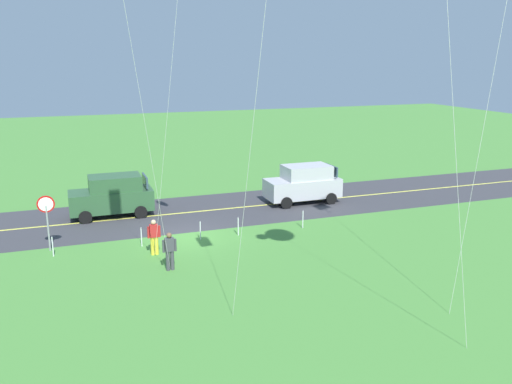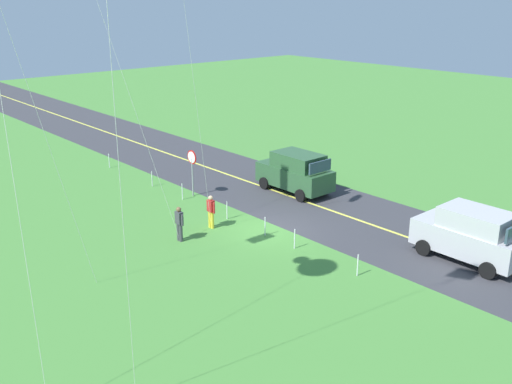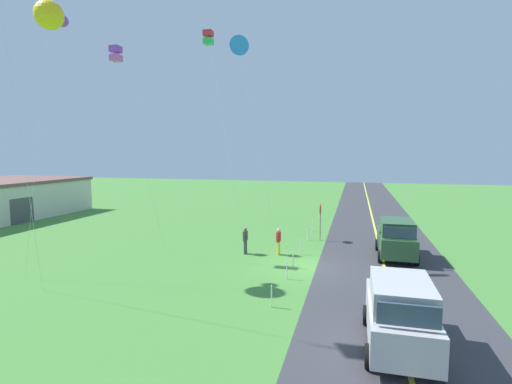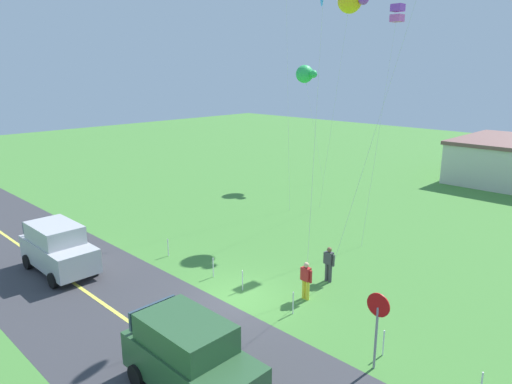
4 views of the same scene
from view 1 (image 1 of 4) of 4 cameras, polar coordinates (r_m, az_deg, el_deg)
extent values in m
cube|color=#478438|center=(26.29, -7.19, -4.78)|extent=(120.00, 120.00, 0.10)
cube|color=#38383D|center=(30.01, -8.88, -2.33)|extent=(120.00, 7.00, 0.00)
cube|color=#E5E04C|center=(30.01, -8.88, -2.32)|extent=(120.00, 0.16, 0.00)
cube|color=#2D5633|center=(30.12, -15.18, -0.85)|extent=(4.40, 1.90, 1.10)
cube|color=#2D5633|center=(29.92, -14.82, 0.95)|extent=(2.73, 1.75, 0.80)
cube|color=#334756|center=(29.85, -16.89, 0.78)|extent=(0.10, 1.62, 0.64)
cube|color=#334756|center=(30.08, -11.75, 1.20)|extent=(0.10, 1.62, 0.60)
cylinder|color=black|center=(29.29, -17.74, -2.57)|extent=(0.68, 0.22, 0.68)
cylinder|color=black|center=(31.12, -17.89, -1.62)|extent=(0.68, 0.22, 0.68)
cylinder|color=black|center=(29.49, -12.19, -2.10)|extent=(0.68, 0.22, 0.68)
cylinder|color=black|center=(31.31, -12.67, -1.17)|extent=(0.68, 0.22, 0.68)
cube|color=#B7B7BC|center=(31.94, 4.96, 0.45)|extent=(4.40, 1.90, 1.10)
cube|color=#B7B7BC|center=(31.83, 5.41, 2.15)|extent=(2.73, 1.75, 0.80)
cube|color=#334756|center=(31.39, 3.61, 2.01)|extent=(0.10, 1.62, 0.64)
cube|color=#334756|center=(32.54, 8.00, 2.34)|extent=(0.10, 1.62, 0.60)
cylinder|color=black|center=(30.67, 3.25, -1.16)|extent=(0.68, 0.22, 0.68)
cylinder|color=black|center=(32.37, 1.94, -0.32)|extent=(0.68, 0.22, 0.68)
cylinder|color=black|center=(31.87, 7.99, -0.69)|extent=(0.68, 0.22, 0.68)
cylinder|color=black|center=(33.50, 6.49, 0.09)|extent=(0.68, 0.22, 0.68)
cylinder|color=gray|center=(25.53, -21.28, -3.65)|extent=(0.08, 0.08, 2.10)
cylinder|color=red|center=(25.23, -21.51, -1.21)|extent=(0.76, 0.04, 0.76)
cylinder|color=white|center=(25.21, -21.51, -1.22)|extent=(0.62, 0.01, 0.62)
cylinder|color=#3F3F47|center=(22.21, -8.92, -7.20)|extent=(0.16, 0.16, 0.82)
cylinder|color=#3F3F47|center=(22.18, -9.38, -7.25)|extent=(0.16, 0.16, 0.82)
cube|color=#3F3F47|center=(21.95, -9.22, -5.55)|extent=(0.36, 0.22, 0.56)
cylinder|color=#3F3F47|center=(22.01, -8.60, -5.61)|extent=(0.10, 0.10, 0.52)
cylinder|color=#3F3F47|center=(21.93, -9.83, -5.73)|extent=(0.10, 0.10, 0.52)
sphere|color=brown|center=(21.83, -9.26, -4.58)|extent=(0.22, 0.22, 0.22)
cylinder|color=yellow|center=(23.99, -10.55, -5.63)|extent=(0.16, 0.16, 0.82)
cylinder|color=yellow|center=(23.97, -10.98, -5.67)|extent=(0.16, 0.16, 0.82)
cube|color=red|center=(23.76, -10.84, -4.08)|extent=(0.36, 0.22, 0.56)
cylinder|color=red|center=(23.81, -10.26, -4.14)|extent=(0.10, 0.10, 0.52)
cylinder|color=red|center=(23.74, -11.41, -4.25)|extent=(0.10, 0.10, 0.52)
sphere|color=#D8AD84|center=(23.64, -10.88, -3.18)|extent=(0.22, 0.22, 0.22)
cylinder|color=silver|center=(19.12, -12.02, 8.68)|extent=(2.03, 3.04, 13.43)
cylinder|color=silver|center=(21.81, -9.49, 7.54)|extent=(1.17, 2.08, 11.98)
cylinder|color=silver|center=(18.01, 24.06, 11.86)|extent=(1.15, 0.52, 16.17)
cylinder|color=silver|center=(15.41, -0.59, 4.75)|extent=(0.37, 2.72, 11.83)
cylinder|color=silver|center=(15.33, 20.42, 5.78)|extent=(1.95, 0.47, 12.87)
cylinder|color=silver|center=(27.26, 5.02, -2.93)|extent=(0.05, 0.05, 0.90)
cylinder|color=silver|center=(26.05, -1.91, -3.69)|extent=(0.05, 0.05, 0.90)
cylinder|color=silver|center=(25.57, -5.96, -4.11)|extent=(0.05, 0.05, 0.90)
cylinder|color=silver|center=(25.10, -12.12, -4.71)|extent=(0.05, 0.05, 0.90)
cylinder|color=silver|center=(24.95, -20.86, -5.47)|extent=(0.05, 0.05, 0.90)
camera|label=2|loc=(24.84, 55.15, 12.71)|focal=40.74mm
camera|label=3|loc=(36.85, 23.94, 9.36)|focal=26.79mm
camera|label=4|loc=(36.70, -32.00, 12.98)|focal=32.47mm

